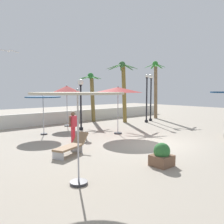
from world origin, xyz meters
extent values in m
plane|color=#9E9384|center=(0.00, 0.00, 0.00)|extent=(56.00, 56.00, 0.00)
cube|color=silver|center=(0.00, 9.91, 0.50)|extent=(25.20, 0.30, 1.00)
cylinder|color=#333338|center=(-0.44, 8.20, 0.04)|extent=(0.50, 0.50, 0.08)
cylinder|color=#A5A5AD|center=(-0.44, 8.20, 1.33)|extent=(0.05, 0.05, 2.67)
cone|color=maroon|center=(-0.44, 8.20, 2.86)|extent=(2.06, 2.06, 0.48)
sphere|color=#99999E|center=(-0.44, 8.20, 3.10)|extent=(0.08, 0.08, 0.08)
cylinder|color=#333338|center=(-5.80, -1.68, 0.04)|extent=(0.53, 0.53, 0.08)
cylinder|color=#A5A5AD|center=(-5.80, -1.68, 1.33)|extent=(0.05, 0.05, 2.67)
cylinder|color=#B7AD93|center=(-5.80, -1.68, 2.65)|extent=(2.63, 2.63, 0.06)
sphere|color=#99999E|center=(-5.80, -1.68, 2.75)|extent=(0.08, 0.08, 0.08)
cylinder|color=#333338|center=(-3.27, 6.19, 0.04)|extent=(0.42, 0.42, 0.08)
cylinder|color=#A5A5AD|center=(-3.27, 6.19, 1.18)|extent=(0.05, 0.05, 2.35)
cylinder|color=navy|center=(-3.27, 6.19, 2.33)|extent=(2.14, 2.14, 0.06)
sphere|color=#99999E|center=(-3.27, 6.19, 2.40)|extent=(0.08, 0.08, 0.08)
cylinder|color=#333338|center=(0.38, 3.33, 0.04)|extent=(0.50, 0.50, 0.08)
cylinder|color=#A5A5AD|center=(0.38, 3.33, 1.33)|extent=(0.05, 0.05, 2.66)
cone|color=maroon|center=(0.38, 3.33, 2.78)|extent=(3.06, 3.06, 0.34)
sphere|color=#99999E|center=(0.38, 3.33, 2.96)|extent=(0.08, 0.08, 0.08)
cylinder|color=brown|center=(8.68, 6.88, 2.66)|extent=(0.48, 0.33, 5.32)
sphere|color=#2B832A|center=(8.53, 6.88, 5.32)|extent=(0.53, 0.53, 0.53)
ellipsoid|color=#2B832A|center=(9.07, 6.82, 5.12)|extent=(1.04, 0.31, 0.48)
ellipsoid|color=#2B832A|center=(8.79, 7.36, 5.12)|extent=(0.66, 1.00, 0.48)
ellipsoid|color=#2B832A|center=(8.15, 7.26, 5.12)|extent=(0.87, 0.86, 0.48)
ellipsoid|color=#2B832A|center=(8.16, 6.49, 5.12)|extent=(0.85, 0.87, 0.48)
ellipsoid|color=#2B832A|center=(8.67, 6.36, 5.12)|extent=(0.46, 1.04, 0.48)
cylinder|color=olive|center=(4.32, 6.83, 2.45)|extent=(0.58, 0.33, 4.92)
sphere|color=#326634|center=(4.07, 6.83, 4.91)|extent=(0.53, 0.53, 0.53)
ellipsoid|color=#326634|center=(4.77, 6.82, 4.74)|extent=(1.34, 0.21, 0.54)
ellipsoid|color=#326634|center=(4.52, 7.37, 4.74)|extent=(1.01, 1.16, 0.54)
ellipsoid|color=#326634|center=(3.85, 7.50, 4.74)|extent=(0.60, 1.34, 0.54)
ellipsoid|color=#326634|center=(3.45, 7.17, 4.74)|extent=(1.27, 0.82, 0.54)
ellipsoid|color=#326634|center=(3.41, 6.57, 4.74)|extent=(1.32, 0.68, 0.54)
ellipsoid|color=#326634|center=(4.05, 6.13, 4.74)|extent=(0.24, 1.34, 0.54)
ellipsoid|color=#326634|center=(4.47, 6.25, 4.74)|extent=(0.93, 1.21, 0.54)
cylinder|color=brown|center=(2.57, 8.99, 2.00)|extent=(0.53, 0.33, 4.01)
sphere|color=#2C7C32|center=(2.37, 8.99, 4.00)|extent=(0.53, 0.53, 0.53)
ellipsoid|color=#2C7C32|center=(2.87, 9.03, 3.87)|extent=(0.99, 0.27, 0.33)
ellipsoid|color=#2C7C32|center=(2.72, 9.35, 3.87)|extent=(0.82, 0.85, 0.33)
ellipsoid|color=#2C7C32|center=(2.19, 9.46, 3.87)|extent=(0.54, 0.99, 0.33)
ellipsoid|color=#2C7C32|center=(1.93, 9.24, 3.87)|extent=(0.96, 0.65, 0.33)
ellipsoid|color=#2C7C32|center=(1.92, 8.77, 3.87)|extent=(0.97, 0.61, 0.33)
ellipsoid|color=#2C7C32|center=(2.24, 8.51, 3.87)|extent=(0.46, 1.00, 0.33)
ellipsoid|color=#2C7C32|center=(2.67, 8.59, 3.87)|extent=(0.73, 0.91, 0.33)
cylinder|color=black|center=(6.86, 5.99, 0.10)|extent=(0.28, 0.28, 0.20)
cylinder|color=black|center=(6.86, 5.99, 1.90)|extent=(0.12, 0.12, 3.80)
cylinder|color=black|center=(6.86, 5.99, 3.80)|extent=(0.22, 0.22, 0.06)
sphere|color=white|center=(6.86, 5.99, 4.00)|extent=(0.39, 0.39, 0.39)
cylinder|color=black|center=(-0.59, 6.06, 0.10)|extent=(0.28, 0.28, 0.20)
cylinder|color=black|center=(-0.59, 6.06, 1.55)|extent=(0.12, 0.12, 3.10)
cylinder|color=black|center=(-0.59, 6.06, 3.10)|extent=(0.22, 0.22, 0.06)
sphere|color=white|center=(-0.59, 6.06, 3.31)|extent=(0.42, 0.42, 0.42)
cylinder|color=black|center=(5.78, 5.55, 0.10)|extent=(0.28, 0.28, 0.20)
cylinder|color=black|center=(5.78, 5.55, 1.91)|extent=(0.12, 0.12, 3.81)
cylinder|color=black|center=(5.78, 5.55, 3.81)|extent=(0.22, 0.22, 0.06)
sphere|color=white|center=(5.78, 5.55, 3.97)|extent=(0.31, 0.31, 0.31)
cube|color=#B7B7BC|center=(-5.13, 0.85, 0.17)|extent=(0.25, 0.52, 0.35)
cube|color=#B7B7BC|center=(-3.93, 1.34, 0.17)|extent=(0.25, 0.52, 0.35)
cube|color=#8C6B4C|center=(-4.53, 1.09, 0.35)|extent=(1.50, 1.04, 0.08)
cube|color=#8C6B4C|center=(-3.67, 1.45, 0.58)|extent=(0.68, 0.70, 0.52)
cylinder|color=#D8333F|center=(-2.95, 3.15, 0.41)|extent=(0.12, 0.12, 0.82)
cylinder|color=#D8333F|center=(-3.10, 3.11, 0.41)|extent=(0.12, 0.12, 0.82)
cube|color=#D8333F|center=(-3.03, 3.13, 1.11)|extent=(0.41, 0.33, 0.58)
sphere|color=brown|center=(-3.03, 3.13, 1.52)|extent=(0.22, 0.22, 0.22)
cylinder|color=brown|center=(-2.80, 3.20, 1.14)|extent=(0.08, 0.08, 0.52)
cylinder|color=brown|center=(-3.26, 3.07, 1.14)|extent=(0.08, 0.08, 0.52)
ellipsoid|color=white|center=(-5.39, 5.47, 4.78)|extent=(0.15, 0.33, 0.12)
sphere|color=white|center=(-5.37, 5.64, 4.81)|extent=(0.10, 0.10, 0.10)
cube|color=silver|center=(-5.64, 5.49, 4.80)|extent=(0.52, 0.18, 0.02)
cube|color=silver|center=(-5.13, 5.45, 4.80)|extent=(0.51, 0.18, 0.12)
cube|color=brown|center=(-2.64, -2.29, 0.20)|extent=(0.70, 0.70, 0.40)
sphere|color=#2D6B33|center=(-2.64, -2.29, 0.55)|extent=(0.60, 0.60, 0.60)
camera|label=1|loc=(-9.32, -7.17, 2.72)|focal=36.58mm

